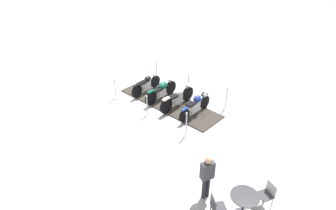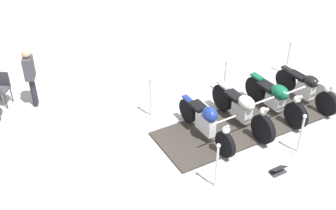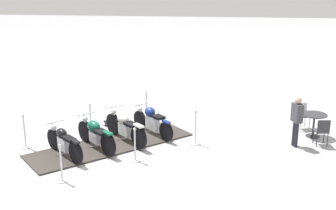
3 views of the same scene
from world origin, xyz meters
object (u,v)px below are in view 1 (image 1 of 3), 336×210
object	(u,v)px
cafe_chair_across_table	(267,193)
stanchion_left_front	(186,129)
motorcycle_forest	(162,90)
info_placard	(205,95)
stanchion_right_front	(226,102)
cafe_table	(244,201)
bystander_person	(207,174)
motorcycle_navy	(196,105)
stanchion_left_mid	(147,109)
stanchion_right_mid	(188,87)
cafe_chair_near_table	(217,207)
stanchion_right_rear	(157,74)
motorcycle_cream	(178,97)
motorcycle_black	(147,84)
stanchion_left_rear	(116,92)

from	to	relation	value
cafe_chair_across_table	stanchion_left_front	bearing A→B (deg)	-79.93
motorcycle_forest	info_placard	distance (m)	2.26
stanchion_right_front	cafe_table	distance (m)	5.96
bystander_person	motorcycle_navy	bearing A→B (deg)	-25.88
stanchion_left_mid	stanchion_right_mid	bearing A→B (deg)	41.59
stanchion_left_mid	cafe_table	xyz separation A→B (m)	(2.59, -5.63, 0.29)
stanchion_right_front	cafe_chair_across_table	size ratio (longest dim) A/B	1.25
motorcycle_forest	bystander_person	distance (m)	6.33
cafe_chair_near_table	stanchion_right_rear	bearing A→B (deg)	90.90
motorcycle_cream	cafe_table	xyz separation A→B (m)	(1.13, -6.21, 0.08)
motorcycle_cream	motorcycle_black	bearing A→B (deg)	88.82
stanchion_left_rear	bystander_person	size ratio (longest dim) A/B	0.65
motorcycle_cream	cafe_chair_across_table	distance (m)	6.28
motorcycle_cream	stanchion_right_rear	world-z (taller)	stanchion_right_rear
stanchion_left_front	stanchion_right_mid	xyz separation A→B (m)	(0.66, 3.64, -0.03)
stanchion_right_rear	motorcycle_navy	bearing A→B (deg)	-68.47
motorcycle_navy	stanchion_left_rear	bearing A→B (deg)	109.34
motorcycle_cream	stanchion_left_rear	size ratio (longest dim) A/B	1.66
stanchion_right_front	stanchion_right_mid	world-z (taller)	stanchion_right_front
stanchion_left_rear	info_placard	distance (m)	4.50
cafe_chair_near_table	stanchion_left_rear	bearing A→B (deg)	108.00
stanchion_right_rear	info_placard	bearing A→B (deg)	-42.82
motorcycle_cream	cafe_table	bearing A→B (deg)	-122.54
cafe_chair_near_table	bystander_person	size ratio (longest dim) A/B	0.55
motorcycle_black	stanchion_left_rear	xyz separation A→B (m)	(-1.56, -0.46, -0.13)
motorcycle_navy	motorcycle_black	xyz separation A→B (m)	(-2.12, 2.36, -0.03)
motorcycle_forest	cafe_chair_near_table	size ratio (longest dim) A/B	1.82
cafe_table	stanchion_right_mid	bearing A→B (deg)	93.16
motorcycle_forest	stanchion_right_rear	xyz separation A→B (m)	(-0.10, 2.26, -0.19)
stanchion_left_mid	bystander_person	world-z (taller)	bystander_person
stanchion_left_rear	bystander_person	bearing A→B (deg)	-64.28
stanchion_right_rear	bystander_person	xyz separation A→B (m)	(0.99, -8.50, 0.64)
stanchion_right_rear	bystander_person	distance (m)	8.59
motorcycle_forest	motorcycle_black	xyz separation A→B (m)	(-0.71, 0.79, -0.02)
stanchion_right_mid	cafe_chair_across_table	bearing A→B (deg)	-80.69
motorcycle_navy	cafe_chair_across_table	xyz separation A→B (m)	(1.21, -5.20, 0.02)
motorcycle_cream	stanchion_right_front	xyz separation A→B (m)	(2.23, -0.37, -0.14)
motorcycle_cream	motorcycle_forest	distance (m)	1.06
motorcycle_cream	info_placard	size ratio (longest dim) A/B	4.33
stanchion_right_mid	info_placard	xyz separation A→B (m)	(0.80, -0.43, -0.28)
info_placard	bystander_person	world-z (taller)	bystander_person
motorcycle_navy	stanchion_left_front	world-z (taller)	stanchion_left_front
motorcycle_black	info_placard	bearing A→B (deg)	-58.98
stanchion_right_rear	stanchion_left_rear	world-z (taller)	stanchion_right_rear
cafe_chair_near_table	bystander_person	distance (m)	0.96
stanchion_left_rear	stanchion_right_mid	bearing A→B (deg)	3.43
cafe_chair_near_table	stanchion_left_mid	bearing A→B (deg)	101.35
motorcycle_navy	stanchion_right_rear	world-z (taller)	stanchion_right_rear
stanchion_left_rear	cafe_table	xyz separation A→B (m)	(4.11, -7.34, 0.24)
stanchion_left_mid	stanchion_right_mid	size ratio (longest dim) A/B	0.98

